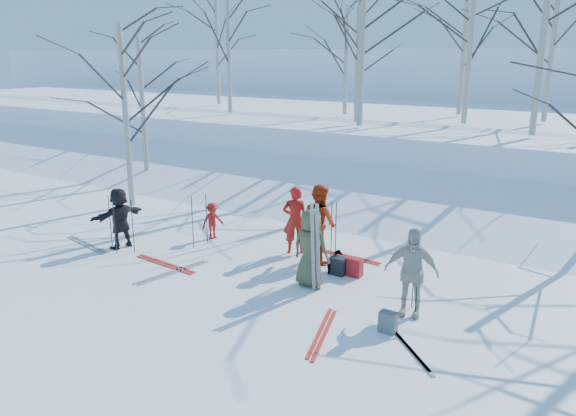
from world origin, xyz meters
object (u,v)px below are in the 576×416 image
Objects in this scene: skier_red_north at (295,220)px; skier_redor_behind at (320,223)px; backpack_red at (355,267)px; backpack_dark at (338,266)px; skier_grey_west at (120,218)px; skier_olive_center at (311,248)px; backpack_grey at (388,322)px; dog at (334,262)px; skier_cream_east at (411,272)px; skier_red_seated at (213,221)px.

skier_redor_behind reaches higher than skier_red_north.
backpack_red is 0.37m from backpack_dark.
skier_olive_center is at bearing 106.21° from skier_grey_west.
skier_redor_behind is 3.79m from backpack_grey.
skier_olive_center is at bearing 73.84° from dog.
skier_olive_center is 0.98× the size of skier_cream_east.
skier_grey_west is (-7.51, -0.28, -0.08)m from skier_cream_east.
skier_red_north is 2.10m from backpack_red.
skier_red_north is at bearing -50.28° from skier_olive_center.
skier_olive_center is 2.28m from skier_cream_east.
skier_redor_behind is at bearing 144.50° from backpack_dark.
dog is (0.07, 0.93, -0.60)m from skier_olive_center.
backpack_red is (1.91, -0.59, -0.62)m from skier_red_north.
skier_red_seated is 3.99m from backpack_dark.
skier_red_north is at bearing 16.83° from skier_redor_behind.
dog is (5.30, 1.42, -0.54)m from skier_grey_west.
skier_redor_behind is 1.06m from dog.
backpack_dark is at bearing -163.39° from backpack_red.
skier_cream_east is (2.85, -1.62, -0.06)m from skier_redor_behind.
skier_olive_center is 4.15× the size of backpack_dark.
skier_cream_east reaches higher than skier_red_seated.
backpack_grey is 2.75m from backpack_dark.
skier_cream_east is at bearing 85.65° from backpack_grey.
skier_red_north is 3.07× the size of dog.
skier_redor_behind is 1.19× the size of skier_grey_west.
skier_redor_behind reaches higher than skier_cream_east.
skier_redor_behind is at bearing 138.39° from backpack_grey.
skier_red_north is at bearing 140.56° from skier_cream_east.
skier_red_north is 1.82m from backpack_dark.
skier_grey_west is 6.02m from backpack_red.
dog is at bearing 170.25° from skier_redor_behind.
skier_red_north reaches higher than skier_grey_west.
skier_red_north is 0.98× the size of skier_cream_east.
backpack_grey is (2.14, -2.00, -0.04)m from dog.
backpack_red reaches higher than backpack_dark.
skier_olive_center reaches higher than backpack_dark.
dog is at bearing 148.03° from backpack_dark.
skier_red_seated is 0.57× the size of skier_cream_east.
skier_red_north reaches higher than skier_red_seated.
skier_olive_center is at bearing 138.93° from skier_redor_behind.
skier_olive_center is 1.53m from skier_redor_behind.
skier_red_north is 0.91× the size of skier_redor_behind.
skier_red_seated is at bearing 152.40° from skier_cream_east.
skier_grey_west is at bearing 175.59° from backpack_grey.
skier_red_north is 4.01m from skier_cream_east.
skier_red_north reaches higher than skier_olive_center.
dog reaches higher than backpack_grey.
backpack_grey is at bearing 124.80° from dog.
skier_red_seated is 2.44× the size of backpack_dark.
skier_grey_west is at bearing 159.98° from skier_red_seated.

